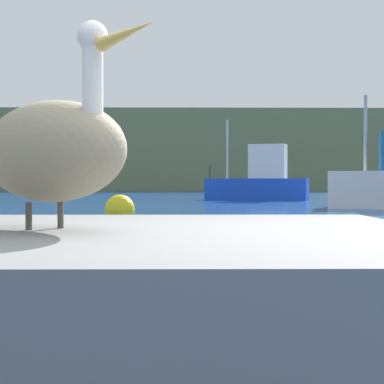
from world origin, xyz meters
TOP-DOWN VIEW (x-y plane):
  - hillside_backdrop at (0.00, 66.00)m, footprint 140.00×12.76m
  - pier_dock at (-1.20, 0.15)m, footprint 3.65×2.59m
  - pelican at (-1.20, 0.14)m, footprint 1.06×1.12m
  - fishing_boat_blue at (3.21, 28.04)m, footprint 5.29×2.93m
  - mooring_buoy at (-1.99, 10.61)m, footprint 0.65×0.65m

SIDE VIEW (x-z plane):
  - mooring_buoy at x=-1.99m, z-range 0.00..0.65m
  - pier_dock at x=-1.20m, z-range 0.00..0.71m
  - fishing_boat_blue at x=3.21m, z-range -1.07..3.01m
  - pelican at x=-1.20m, z-range 0.63..1.54m
  - hillside_backdrop at x=0.00m, z-range 0.00..8.47m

